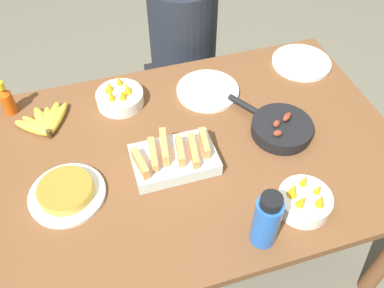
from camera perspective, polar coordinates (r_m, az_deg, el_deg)
ground_plane at (r=2.07m, az=0.00°, el=-13.90°), size 14.00×14.00×0.00m
dining_table at (r=1.54m, az=0.00°, el=-2.98°), size 1.52×0.99×0.72m
banana_bunch at (r=1.63m, az=-19.87°, el=2.93°), size 0.22×0.19×0.04m
melon_tray at (r=1.40m, az=-2.57°, el=-1.96°), size 0.29×0.19×0.10m
skillet at (r=1.54m, az=12.31°, el=2.22°), size 0.25×0.33×0.08m
frittata_plate_center at (r=1.39m, az=-17.21°, el=-6.48°), size 0.25×0.25×0.05m
empty_plate_near_front at (r=1.89m, az=15.09°, el=11.01°), size 0.26×0.26×0.02m
empty_plate_far_left at (r=1.68m, az=2.22°, el=7.51°), size 0.26×0.26×0.02m
fruit_bowl_mango at (r=1.34m, az=15.49°, el=-7.68°), size 0.17×0.17×0.11m
fruit_bowl_citrus at (r=1.64m, az=-10.10°, el=6.51°), size 0.19×0.19×0.10m
water_bottle at (r=1.20m, az=10.40°, el=-10.49°), size 0.08×0.08×0.21m
hot_sauce_bottle at (r=1.71m, az=-24.57°, el=5.70°), size 0.05×0.05×0.15m
person_figure at (r=2.15m, az=-1.17°, el=10.35°), size 0.36×0.36×1.21m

